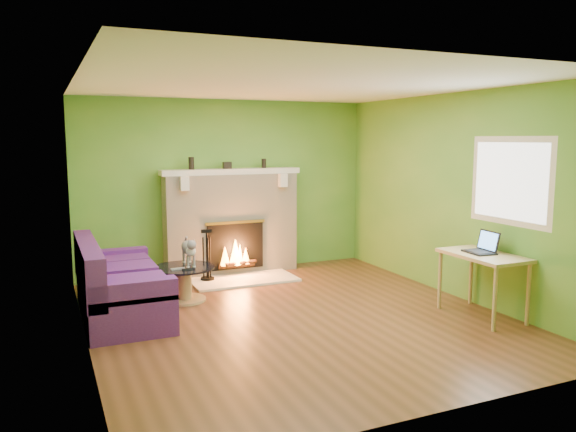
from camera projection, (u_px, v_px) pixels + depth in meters
name	position (u px, v px, depth m)	size (l,w,h in m)	color
floor	(295.00, 317.00, 6.42)	(5.00, 5.00, 0.00)	#583019
ceiling	(296.00, 85.00, 6.07)	(5.00, 5.00, 0.00)	white
wall_back	(227.00, 187.00, 8.51)	(5.00, 5.00, 0.00)	#468B2D
wall_front	(442.00, 241.00, 3.98)	(5.00, 5.00, 0.00)	#468B2D
wall_left	(81.00, 215.00, 5.35)	(5.00, 5.00, 0.00)	#468B2D
wall_right	(456.00, 196.00, 7.15)	(5.00, 5.00, 0.00)	#468B2D
window_frame	(510.00, 181.00, 6.29)	(1.20, 1.20, 0.00)	silver
window_pane	(510.00, 181.00, 6.29)	(1.06, 1.06, 0.00)	white
fireplace	(232.00, 223.00, 8.42)	(2.10, 0.46, 1.58)	beige
hearth	(243.00, 279.00, 8.05)	(1.50, 0.75, 0.03)	beige
mantel	(231.00, 171.00, 8.29)	(2.10, 0.28, 0.08)	silver
sofa	(117.00, 287.00, 6.43)	(0.89, 1.95, 0.87)	#4C1A66
coffee_table	(184.00, 281.00, 7.03)	(0.77, 0.77, 0.44)	tan
desk	(483.00, 261.00, 6.35)	(0.57, 0.99, 0.73)	tan
cat	(189.00, 251.00, 7.05)	(0.22, 0.60, 0.37)	slate
remote_silver	(178.00, 269.00, 6.85)	(0.17, 0.04, 0.02)	gray
remote_black	(189.00, 269.00, 6.85)	(0.16, 0.04, 0.02)	black
laptop	(480.00, 242.00, 6.36)	(0.29, 0.33, 0.25)	black
fire_tools	(207.00, 254.00, 7.94)	(0.19, 0.19, 0.73)	black
mantel_vase_left	(191.00, 163.00, 8.07)	(0.08, 0.08, 0.18)	black
mantel_vase_right	(264.00, 163.00, 8.52)	(0.07, 0.07, 0.14)	black
mantel_box	(227.00, 165.00, 8.29)	(0.12, 0.08, 0.10)	black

